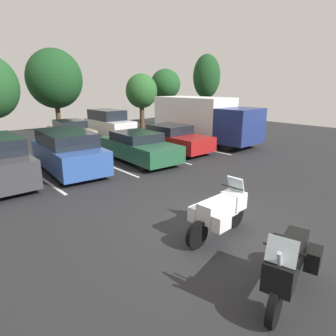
{
  "coord_description": "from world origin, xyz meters",
  "views": [
    {
      "loc": [
        -5.54,
        -4.43,
        3.58
      ],
      "look_at": [
        0.5,
        2.58,
        0.96
      ],
      "focal_mm": 31.37,
      "sensor_mm": 36.0,
      "label": 1
    }
  ],
  "objects_px": {
    "car_green": "(138,147)",
    "car_far_white": "(109,124)",
    "motorcycle_touring": "(220,211)",
    "car_blue": "(68,151)",
    "car_red": "(173,139)",
    "box_truck": "(204,119)",
    "car_far_tan": "(71,132)",
    "motorcycle_second": "(288,263)"
  },
  "relations": [
    {
      "from": "car_green",
      "to": "car_far_white",
      "type": "height_order",
      "value": "car_far_white"
    },
    {
      "from": "motorcycle_touring",
      "to": "car_blue",
      "type": "height_order",
      "value": "car_blue"
    },
    {
      "from": "motorcycle_touring",
      "to": "car_far_white",
      "type": "relative_size",
      "value": 0.5
    },
    {
      "from": "car_red",
      "to": "box_truck",
      "type": "xyz_separation_m",
      "value": [
        3.15,
        0.62,
        0.8
      ]
    },
    {
      "from": "motorcycle_touring",
      "to": "car_far_tan",
      "type": "xyz_separation_m",
      "value": [
        2.26,
        14.03,
        0.05
      ]
    },
    {
      "from": "box_truck",
      "to": "car_green",
      "type": "bearing_deg",
      "value": -169.05
    },
    {
      "from": "car_green",
      "to": "car_red",
      "type": "bearing_deg",
      "value": 10.79
    },
    {
      "from": "motorcycle_second",
      "to": "car_far_white",
      "type": "xyz_separation_m",
      "value": [
        6.09,
        16.64,
        0.26
      ]
    },
    {
      "from": "car_red",
      "to": "box_truck",
      "type": "bearing_deg",
      "value": 11.08
    },
    {
      "from": "car_far_tan",
      "to": "car_red",
      "type": "bearing_deg",
      "value": -62.2
    },
    {
      "from": "car_blue",
      "to": "car_far_tan",
      "type": "bearing_deg",
      "value": 66.02
    },
    {
      "from": "car_far_tan",
      "to": "motorcycle_touring",
      "type": "bearing_deg",
      "value": -99.14
    },
    {
      "from": "motorcycle_touring",
      "to": "car_far_tan",
      "type": "height_order",
      "value": "car_far_tan"
    },
    {
      "from": "car_red",
      "to": "motorcycle_second",
      "type": "bearing_deg",
      "value": -122.27
    },
    {
      "from": "car_blue",
      "to": "car_far_white",
      "type": "xyz_separation_m",
      "value": [
        5.75,
        6.64,
        0.07
      ]
    },
    {
      "from": "car_green",
      "to": "box_truck",
      "type": "relative_size",
      "value": 0.68
    },
    {
      "from": "car_far_tan",
      "to": "car_far_white",
      "type": "xyz_separation_m",
      "value": [
        2.99,
        0.44,
        0.24
      ]
    },
    {
      "from": "motorcycle_touring",
      "to": "box_truck",
      "type": "distance_m",
      "value": 12.15
    },
    {
      "from": "car_red",
      "to": "box_truck",
      "type": "relative_size",
      "value": 0.64
    },
    {
      "from": "motorcycle_second",
      "to": "car_green",
      "type": "xyz_separation_m",
      "value": [
        3.63,
        9.53,
        0.02
      ]
    },
    {
      "from": "motorcycle_touring",
      "to": "car_red",
      "type": "height_order",
      "value": "car_red"
    },
    {
      "from": "motorcycle_touring",
      "to": "car_far_white",
      "type": "bearing_deg",
      "value": 70.05
    },
    {
      "from": "car_green",
      "to": "box_truck",
      "type": "xyz_separation_m",
      "value": [
        5.86,
        1.13,
        0.81
      ]
    },
    {
      "from": "car_blue",
      "to": "car_red",
      "type": "distance_m",
      "value": 6.01
    },
    {
      "from": "car_far_white",
      "to": "box_truck",
      "type": "relative_size",
      "value": 0.62
    },
    {
      "from": "car_blue",
      "to": "car_red",
      "type": "bearing_deg",
      "value": 0.41
    },
    {
      "from": "motorcycle_touring",
      "to": "car_red",
      "type": "distance_m",
      "value": 9.61
    },
    {
      "from": "motorcycle_second",
      "to": "box_truck",
      "type": "bearing_deg",
      "value": 48.32
    },
    {
      "from": "car_far_tan",
      "to": "car_blue",
      "type": "bearing_deg",
      "value": -113.98
    },
    {
      "from": "car_blue",
      "to": "box_truck",
      "type": "distance_m",
      "value": 9.2
    },
    {
      "from": "car_red",
      "to": "car_green",
      "type": "bearing_deg",
      "value": -169.21
    },
    {
      "from": "motorcycle_second",
      "to": "car_blue",
      "type": "relative_size",
      "value": 0.49
    },
    {
      "from": "motorcycle_touring",
      "to": "box_truck",
      "type": "xyz_separation_m",
      "value": [
        8.65,
        8.49,
        0.86
      ]
    },
    {
      "from": "motorcycle_second",
      "to": "car_far_white",
      "type": "relative_size",
      "value": 0.53
    },
    {
      "from": "motorcycle_second",
      "to": "box_truck",
      "type": "height_order",
      "value": "box_truck"
    },
    {
      "from": "motorcycle_touring",
      "to": "box_truck",
      "type": "bearing_deg",
      "value": 44.46
    },
    {
      "from": "motorcycle_touring",
      "to": "car_far_white",
      "type": "distance_m",
      "value": 15.4
    },
    {
      "from": "car_far_white",
      "to": "car_far_tan",
      "type": "bearing_deg",
      "value": -171.69
    },
    {
      "from": "motorcycle_second",
      "to": "box_truck",
      "type": "relative_size",
      "value": 0.33
    },
    {
      "from": "motorcycle_second",
      "to": "car_far_tan",
      "type": "relative_size",
      "value": 0.53
    },
    {
      "from": "car_red",
      "to": "box_truck",
      "type": "height_order",
      "value": "box_truck"
    },
    {
      "from": "car_red",
      "to": "car_far_tan",
      "type": "height_order",
      "value": "car_red"
    }
  ]
}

